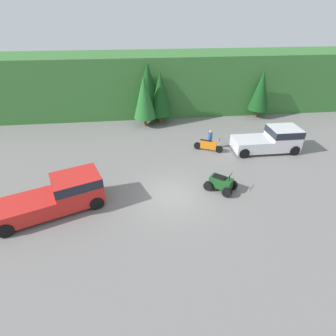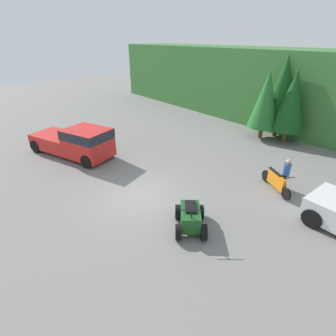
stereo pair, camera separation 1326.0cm
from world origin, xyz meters
name	(u,v)px [view 2 (the right image)]	position (x,y,z in m)	size (l,w,h in m)	color
ground_plane	(141,197)	(0.00, 0.00, 0.00)	(80.00, 80.00, 0.00)	slate
hillside_backdrop	(314,92)	(0.00, 16.00, 2.96)	(44.00, 6.00, 5.93)	#387033
tree_left	(266,100)	(-1.17, 11.36, 2.83)	(2.12, 2.12, 4.82)	brown
tree_mid_left	(283,90)	(-0.76, 12.61, 3.38)	(2.53, 2.53, 5.74)	brown
tree_mid_right	(292,101)	(0.37, 11.99, 2.92)	(2.19, 2.19, 4.97)	brown
pickup_truck_red	(77,141)	(-6.37, -0.44, 1.00)	(5.99, 3.93, 1.92)	red
dirt_bike	(276,181)	(3.60, 5.51, 0.47)	(2.15, 1.23, 1.13)	black
quad_atv	(190,218)	(3.09, 0.28, 0.48)	(2.16, 2.08, 1.23)	black
rider_person	(286,173)	(3.80, 5.91, 0.87)	(0.45, 0.45, 1.61)	black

